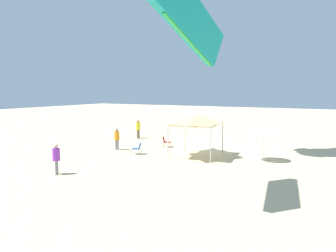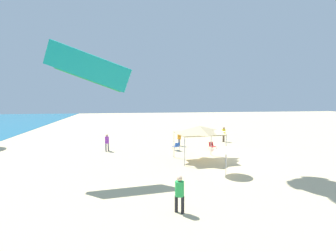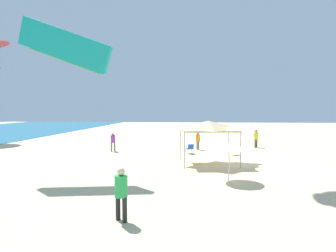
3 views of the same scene
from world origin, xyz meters
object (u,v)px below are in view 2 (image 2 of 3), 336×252
(beach_umbrella, at_px, (227,149))
(person_by_tent, at_px, (107,141))
(folding_chair_facing_ocean, at_px, (176,146))
(person_kite_handler, at_px, (179,137))
(kite_parafoil_teal, at_px, (89,67))
(canopy_tent, at_px, (199,130))
(person_near_umbrella, at_px, (224,133))
(folding_chair_left_of_tent, at_px, (212,146))
(person_beachcomber, at_px, (180,191))

(beach_umbrella, bearing_deg, person_by_tent, 44.35)
(folding_chair_facing_ocean, xyz_separation_m, person_kite_handler, (2.33, -0.71, 0.48))
(folding_chair_facing_ocean, distance_m, kite_parafoil_teal, 12.17)
(beach_umbrella, bearing_deg, canopy_tent, 11.05)
(person_kite_handler, bearing_deg, person_near_umbrella, 135.62)
(beach_umbrella, bearing_deg, person_kite_handler, 7.21)
(person_kite_handler, height_order, kite_parafoil_teal, kite_parafoil_teal)
(folding_chair_left_of_tent, bearing_deg, beach_umbrella, -119.10)
(person_beachcomber, bearing_deg, folding_chair_left_of_tent, 99.06)
(folding_chair_facing_ocean, relative_size, person_beachcomber, 0.46)
(beach_umbrella, xyz_separation_m, person_by_tent, (8.97, 8.77, -0.79))
(canopy_tent, height_order, person_beachcomber, canopy_tent)
(folding_chair_facing_ocean, height_order, person_beachcomber, person_beachcomber)
(person_near_umbrella, distance_m, person_by_tent, 13.49)
(person_near_umbrella, bearing_deg, person_kite_handler, -35.50)
(folding_chair_facing_ocean, bearing_deg, kite_parafoil_teal, 25.51)
(folding_chair_facing_ocean, height_order, person_by_tent, person_by_tent)
(folding_chair_facing_ocean, bearing_deg, canopy_tent, 86.23)
(beach_umbrella, height_order, person_kite_handler, beach_umbrella)
(kite_parafoil_teal, bearing_deg, folding_chair_left_of_tent, 34.92)
(beach_umbrella, distance_m, person_beachcomber, 6.87)
(folding_chair_left_of_tent, height_order, person_beachcomber, person_beachcomber)
(person_kite_handler, bearing_deg, folding_chair_left_of_tent, 73.94)
(beach_umbrella, bearing_deg, folding_chair_left_of_tent, -10.44)
(beach_umbrella, height_order, folding_chair_facing_ocean, beach_umbrella)
(beach_umbrella, bearing_deg, kite_parafoil_teal, 84.07)
(person_by_tent, bearing_deg, canopy_tent, 107.04)
(kite_parafoil_teal, bearing_deg, person_beachcomber, -51.18)
(folding_chair_facing_ocean, xyz_separation_m, kite_parafoil_teal, (-7.32, 7.02, 6.72))
(canopy_tent, xyz_separation_m, person_near_umbrella, (8.14, -5.11, -1.52))
(person_beachcomber, bearing_deg, folding_chair_facing_ocean, 113.18)
(person_near_umbrella, bearing_deg, folding_chair_facing_ocean, -20.12)
(person_near_umbrella, bearing_deg, canopy_tent, 4.51)
(person_beachcomber, relative_size, person_kite_handler, 1.09)
(folding_chair_facing_ocean, bearing_deg, folding_chair_left_of_tent, 153.59)
(canopy_tent, relative_size, folding_chair_left_of_tent, 4.81)
(folding_chair_left_of_tent, bearing_deg, kite_parafoil_teal, -165.14)
(person_by_tent, bearing_deg, person_beachcomber, 65.17)
(person_by_tent, bearing_deg, folding_chair_facing_ocean, 131.64)
(folding_chair_left_of_tent, relative_size, person_by_tent, 0.49)
(person_near_umbrella, distance_m, person_kite_handler, 5.90)
(canopy_tent, height_order, person_by_tent, canopy_tent)
(person_kite_handler, bearing_deg, kite_parafoil_teal, -10.91)
(canopy_tent, relative_size, person_kite_handler, 2.42)
(folding_chair_left_of_tent, xyz_separation_m, person_kite_handler, (2.69, 2.80, 0.48))
(canopy_tent, relative_size, kite_parafoil_teal, 0.71)
(canopy_tent, height_order, folding_chair_left_of_tent, canopy_tent)
(person_beachcomber, height_order, person_by_tent, person_beachcomber)
(canopy_tent, distance_m, beach_umbrella, 4.42)
(person_by_tent, bearing_deg, folding_chair_left_of_tent, 131.75)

